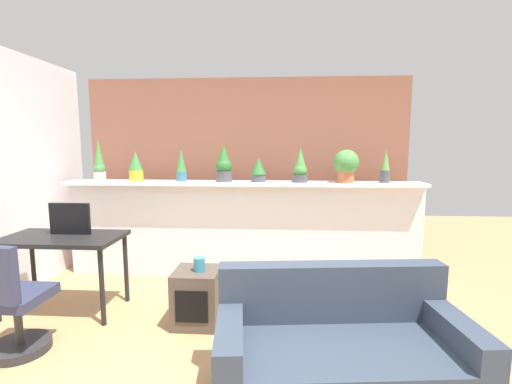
# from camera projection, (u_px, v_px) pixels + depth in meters

# --- Properties ---
(ground_plane) EXTENTS (12.00, 12.00, 0.00)m
(ground_plane) POSITION_uv_depth(u_px,v_px,m) (213.00, 378.00, 2.47)
(ground_plane) COLOR tan
(divider_wall) EXTENTS (4.29, 0.16, 1.14)m
(divider_wall) POSITION_uv_depth(u_px,v_px,m) (242.00, 230.00, 4.37)
(divider_wall) COLOR white
(divider_wall) RESTS_ON ground
(plant_shelf) EXTENTS (4.29, 0.35, 0.04)m
(plant_shelf) POSITION_uv_depth(u_px,v_px,m) (242.00, 183.00, 4.26)
(plant_shelf) COLOR white
(plant_shelf) RESTS_ON divider_wall
(brick_wall_behind) EXTENTS (4.29, 0.10, 2.50)m
(brick_wall_behind) POSITION_uv_depth(u_px,v_px,m) (246.00, 172.00, 4.88)
(brick_wall_behind) COLOR #935B47
(brick_wall_behind) RESTS_ON ground
(potted_plant_0) EXTENTS (0.14, 0.14, 0.52)m
(potted_plant_0) POSITION_uv_depth(u_px,v_px,m) (99.00, 162.00, 4.35)
(potted_plant_0) COLOR silver
(potted_plant_0) RESTS_ON plant_shelf
(potted_plant_1) EXTENTS (0.17, 0.17, 0.36)m
(potted_plant_1) POSITION_uv_depth(u_px,v_px,m) (136.00, 166.00, 4.30)
(potted_plant_1) COLOR gold
(potted_plant_1) RESTS_ON plant_shelf
(potted_plant_2) EXTENTS (0.13, 0.13, 0.39)m
(potted_plant_2) POSITION_uv_depth(u_px,v_px,m) (181.00, 165.00, 4.30)
(potted_plant_2) COLOR #386B84
(potted_plant_2) RESTS_ON plant_shelf
(potted_plant_3) EXTENTS (0.19, 0.19, 0.45)m
(potted_plant_3) POSITION_uv_depth(u_px,v_px,m) (224.00, 165.00, 4.23)
(potted_plant_3) COLOR #4C4C51
(potted_plant_3) RESTS_ON plant_shelf
(potted_plant_4) EXTENTS (0.19, 0.19, 0.28)m
(potted_plant_4) POSITION_uv_depth(u_px,v_px,m) (259.00, 170.00, 4.21)
(potted_plant_4) COLOR #4C4C51
(potted_plant_4) RESTS_ON plant_shelf
(potted_plant_5) EXTENTS (0.18, 0.18, 0.41)m
(potted_plant_5) POSITION_uv_depth(u_px,v_px,m) (300.00, 168.00, 4.16)
(potted_plant_5) COLOR #4C4C51
(potted_plant_5) RESTS_ON plant_shelf
(potted_plant_6) EXTENTS (0.29, 0.29, 0.38)m
(potted_plant_6) POSITION_uv_depth(u_px,v_px,m) (346.00, 165.00, 4.11)
(potted_plant_6) COLOR #C66B42
(potted_plant_6) RESTS_ON plant_shelf
(potted_plant_7) EXTENTS (0.12, 0.12, 0.38)m
(potted_plant_7) POSITION_uv_depth(u_px,v_px,m) (385.00, 167.00, 4.14)
(potted_plant_7) COLOR #4C4C51
(potted_plant_7) RESTS_ON plant_shelf
(desk) EXTENTS (1.10, 0.60, 0.75)m
(desk) POSITION_uv_depth(u_px,v_px,m) (63.00, 245.00, 3.40)
(desk) COLOR black
(desk) RESTS_ON ground
(tv_monitor) EXTENTS (0.40, 0.04, 0.31)m
(tv_monitor) POSITION_uv_depth(u_px,v_px,m) (70.00, 219.00, 3.45)
(tv_monitor) COLOR black
(tv_monitor) RESTS_ON desk
(office_chair) EXTENTS (0.47, 0.48, 0.91)m
(office_chair) POSITION_uv_depth(u_px,v_px,m) (10.00, 308.00, 2.69)
(office_chair) COLOR #262628
(office_chair) RESTS_ON ground
(side_cube_shelf) EXTENTS (0.40, 0.41, 0.50)m
(side_cube_shelf) POSITION_uv_depth(u_px,v_px,m) (197.00, 297.00, 3.21)
(side_cube_shelf) COLOR #4C4238
(side_cube_shelf) RESTS_ON ground
(vase_on_shelf) EXTENTS (0.10, 0.10, 0.12)m
(vase_on_shelf) POSITION_uv_depth(u_px,v_px,m) (199.00, 264.00, 3.15)
(vase_on_shelf) COLOR teal
(vase_on_shelf) RESTS_ON side_cube_shelf
(couch) EXTENTS (1.63, 0.92, 0.80)m
(couch) POSITION_uv_depth(u_px,v_px,m) (340.00, 355.00, 2.27)
(couch) COLOR #333D4C
(couch) RESTS_ON ground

